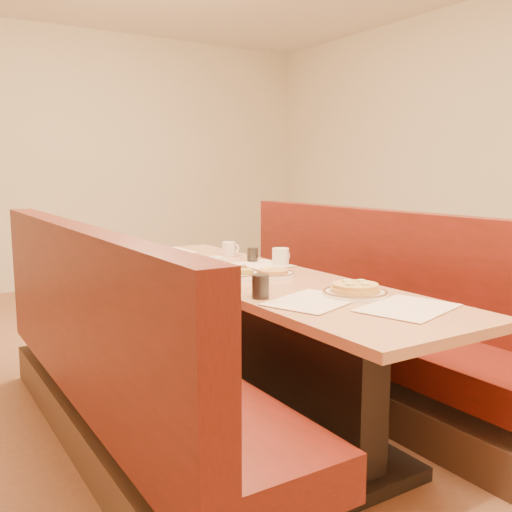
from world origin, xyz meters
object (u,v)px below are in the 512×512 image
eggs_plate (228,273)px  pancake_plate (355,291)px  coffee_mug_d (129,246)px  soda_tumbler_mid (252,255)px  booth_right (362,329)px  coffee_mug_c (229,249)px  soda_tumbler_near (260,287)px  coffee_mug_a (281,257)px  coffee_mug_b (217,263)px  booth_left (119,376)px  diner_table (256,347)px

eggs_plate → pancake_plate: bearing=-70.7°
coffee_mug_d → soda_tumbler_mid: coffee_mug_d is taller
pancake_plate → coffee_mug_d: (-0.38, 1.73, 0.02)m
booth_right → coffee_mug_c: 0.94m
soda_tumbler_near → coffee_mug_d: bearing=90.5°
coffee_mug_a → coffee_mug_c: size_ratio=1.13×
eggs_plate → coffee_mug_d: size_ratio=2.67×
booth_right → eggs_plate: size_ratio=7.89×
booth_right → coffee_mug_b: 0.97m
coffee_mug_d → booth_left: bearing=-110.7°
coffee_mug_d → soda_tumbler_mid: 0.88m
booth_left → coffee_mug_b: booth_left is taller
coffee_mug_c → soda_tumbler_near: size_ratio=1.14×
booth_left → coffee_mug_c: size_ratio=21.79×
coffee_mug_b → booth_right: bearing=-16.0°
booth_left → coffee_mug_a: (1.01, 0.18, 0.44)m
soda_tumbler_mid → coffee_mug_b: bearing=-154.4°
eggs_plate → coffee_mug_d: bearing=97.7°
coffee_mug_b → pancake_plate: bearing=-77.4°
coffee_mug_a → coffee_mug_b: (-0.38, 0.05, -0.01)m
soda_tumbler_near → soda_tumbler_mid: soda_tumbler_near is taller
coffee_mug_c → coffee_mug_d: coffee_mug_d is taller
pancake_plate → soda_tumbler_near: soda_tumbler_near is taller
diner_table → coffee_mug_b: 0.48m
pancake_plate → eggs_plate: 0.72m
booth_left → eggs_plate: booth_left is taller
booth_left → soda_tumbler_mid: booth_left is taller
eggs_plate → soda_tumbler_near: soda_tumbler_near is taller
booth_right → coffee_mug_a: booth_right is taller
pancake_plate → eggs_plate: bearing=109.3°
coffee_mug_c → soda_tumbler_mid: bearing=-88.4°
diner_table → pancake_plate: pancake_plate is taller
coffee_mug_b → coffee_mug_d: bearing=99.7°
coffee_mug_b → booth_left: bearing=-161.8°
diner_table → coffee_mug_c: 0.82m
booth_right → soda_tumbler_mid: booth_right is taller
eggs_plate → coffee_mug_d: coffee_mug_d is taller
booth_left → soda_tumbler_near: bearing=-44.0°
coffee_mug_c → coffee_mug_d: 0.66m
coffee_mug_b → coffee_mug_c: coffee_mug_c is taller
pancake_plate → coffee_mug_b: coffee_mug_b is taller
coffee_mug_d → pancake_plate: bearing=-75.8°
coffee_mug_b → soda_tumbler_near: 0.69m
booth_right → coffee_mug_a: (-0.46, 0.18, 0.44)m
diner_table → soda_tumbler_near: 0.68m
soda_tumbler_mid → soda_tumbler_near: bearing=-119.9°
coffee_mug_b → coffee_mug_d: 0.90m
soda_tumbler_near → coffee_mug_b: bearing=76.8°
diner_table → booth_right: (0.73, 0.00, -0.01)m
booth_right → pancake_plate: bearing=-135.1°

